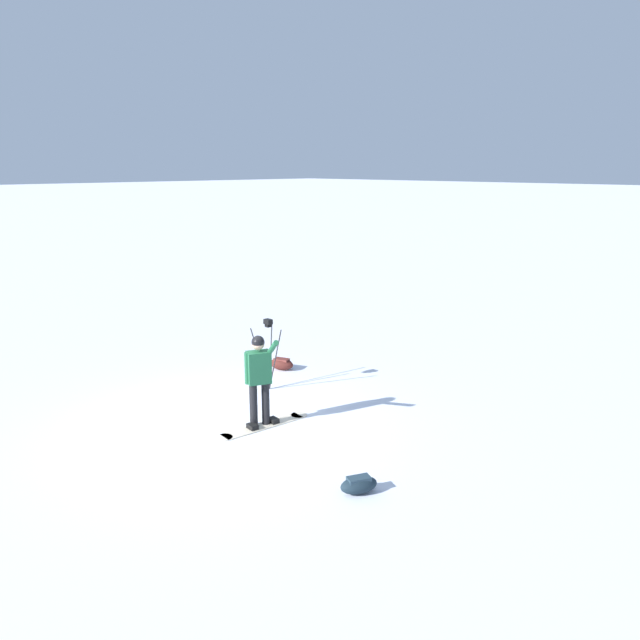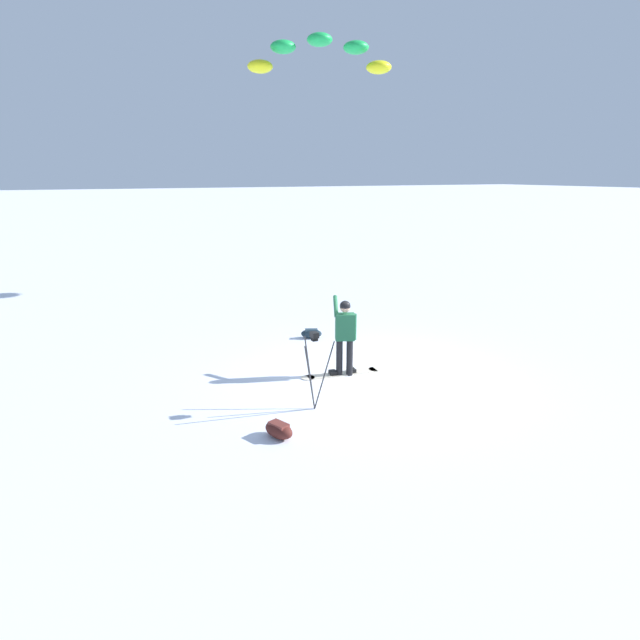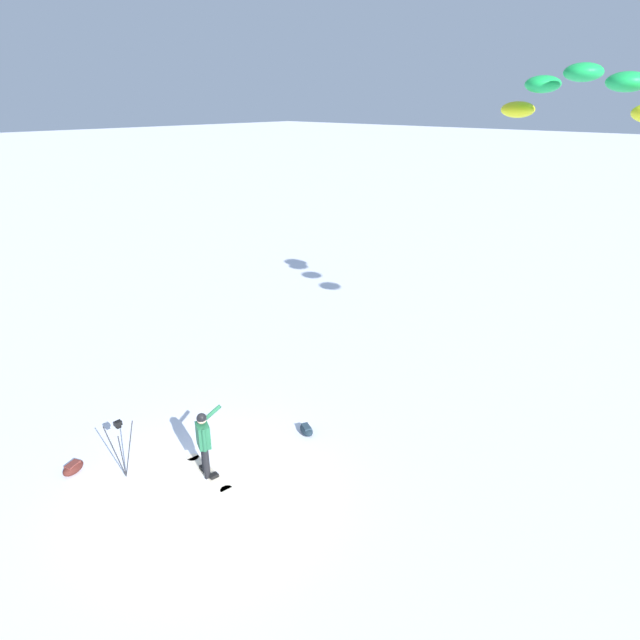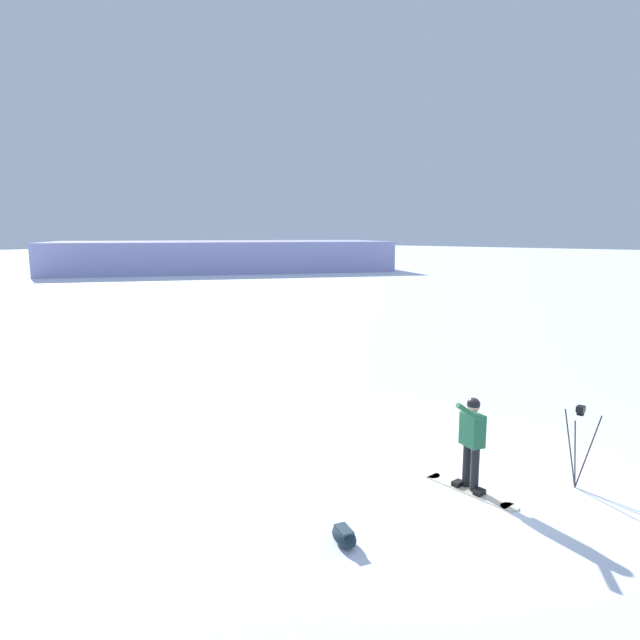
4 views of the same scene
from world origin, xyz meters
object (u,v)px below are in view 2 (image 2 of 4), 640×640
(snowboarder, at_px, (345,330))
(camera_tripod, at_px, (314,355))
(gear_bag_small, at_px, (279,430))
(traction_kite, at_px, (320,54))
(gear_bag_large, at_px, (311,333))
(snowboard, at_px, (342,373))

(snowboarder, relative_size, camera_tripod, 1.13)
(camera_tripod, xyz_separation_m, gear_bag_small, (-1.02, -0.75, -0.91))
(camera_tripod, bearing_deg, gear_bag_small, -143.53)
(snowboarder, relative_size, traction_kite, 0.33)
(gear_bag_large, relative_size, camera_tripod, 0.42)
(snowboarder, xyz_separation_m, traction_kite, (3.90, 9.07, 7.27))
(snowboard, relative_size, gear_bag_large, 3.01)
(gear_bag_large, xyz_separation_m, camera_tripod, (-1.88, -4.08, 0.92))
(snowboard, height_order, camera_tripod, camera_tripod)
(snowboarder, xyz_separation_m, gear_bag_small, (-2.36, -2.06, -0.86))
(snowboarder, xyz_separation_m, snowboard, (-0.01, 0.06, -0.98))
(traction_kite, relative_size, gear_bag_small, 7.91)
(camera_tripod, bearing_deg, snowboarder, 44.09)
(traction_kite, xyz_separation_m, gear_bag_small, (-6.26, -11.13, -8.13))
(snowboard, bearing_deg, gear_bag_large, 78.57)
(traction_kite, height_order, gear_bag_large, traction_kite)
(gear_bag_small, bearing_deg, snowboard, 42.04)
(gear_bag_large, relative_size, gear_bag_small, 0.97)
(snowboarder, bearing_deg, gear_bag_small, -138.99)
(snowboard, distance_m, traction_kite, 12.82)
(gear_bag_large, bearing_deg, gear_bag_small, -120.96)
(gear_bag_large, bearing_deg, snowboard, -101.43)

